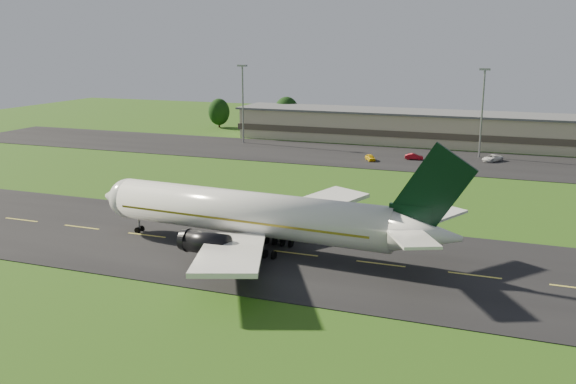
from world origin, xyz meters
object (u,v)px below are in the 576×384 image
(service_vehicle_b, at_px, (414,157))
(terminal, at_px, (491,131))
(service_vehicle_a, at_px, (370,158))
(service_vehicle_c, at_px, (492,158))
(light_mast_west, at_px, (243,94))
(airliner, at_px, (255,215))
(light_mast_centre, at_px, (483,102))

(service_vehicle_b, bearing_deg, terminal, -39.16)
(service_vehicle_a, relative_size, service_vehicle_b, 0.98)
(service_vehicle_b, height_order, service_vehicle_c, service_vehicle_c)
(light_mast_west, xyz_separation_m, service_vehicle_c, (63.21, -4.64, -11.91))
(terminal, height_order, service_vehicle_a, terminal)
(service_vehicle_a, bearing_deg, service_vehicle_c, -10.42)
(airliner, height_order, light_mast_west, light_mast_west)
(terminal, xyz_separation_m, light_mast_west, (-61.40, -16.18, 8.75))
(airliner, distance_m, service_vehicle_a, 66.76)
(light_mast_west, relative_size, service_vehicle_a, 5.09)
(terminal, height_order, light_mast_centre, light_mast_centre)
(light_mast_west, height_order, service_vehicle_c, light_mast_west)
(light_mast_centre, height_order, service_vehicle_a, light_mast_centre)
(airliner, relative_size, service_vehicle_c, 9.85)
(light_mast_centre, height_order, service_vehicle_b, light_mast_centre)
(airliner, relative_size, service_vehicle_b, 12.54)
(light_mast_west, bearing_deg, airliner, -64.34)
(light_mast_west, height_order, light_mast_centre, same)
(light_mast_west, xyz_separation_m, service_vehicle_a, (37.50, -13.41, -11.96))
(service_vehicle_b, relative_size, service_vehicle_c, 0.79)
(light_mast_west, distance_m, service_vehicle_b, 48.80)
(light_mast_centre, bearing_deg, service_vehicle_a, -149.20)
(terminal, height_order, service_vehicle_b, terminal)
(terminal, bearing_deg, airliner, -103.41)
(airliner, distance_m, service_vehicle_c, 79.47)
(terminal, distance_m, service_vehicle_b, 29.24)
(service_vehicle_a, bearing_deg, terminal, 21.81)
(light_mast_west, distance_m, service_vehicle_c, 64.49)
(terminal, xyz_separation_m, light_mast_centre, (-1.40, -16.18, 8.75))
(terminal, xyz_separation_m, service_vehicle_c, (1.81, -20.82, -3.17))
(light_mast_centre, bearing_deg, service_vehicle_b, -147.04)
(airliner, relative_size, light_mast_centre, 2.52)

